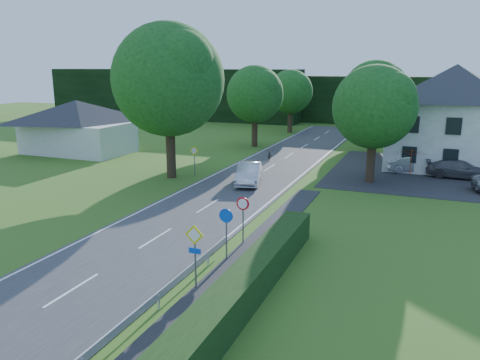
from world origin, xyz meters
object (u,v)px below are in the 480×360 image
at_px(parked_car_silver_a, 413,164).
at_px(streetlight, 370,119).
at_px(parasol, 411,162).
at_px(motorcycle, 270,154).
at_px(moving_car, 249,173).
at_px(parked_car_grey, 460,169).

bearing_deg(parked_car_silver_a, streetlight, 114.40).
bearing_deg(parasol, motorcycle, 172.90).
relative_size(moving_car, parked_car_silver_a, 1.10).
bearing_deg(parked_car_grey, moving_car, 121.16).
distance_m(motorcycle, parasol, 12.35).
relative_size(parked_car_silver_a, parasol, 1.83).
bearing_deg(parasol, parked_car_silver_a, 78.58).
xyz_separation_m(parked_car_grey, parasol, (-3.57, -0.18, 0.32)).
height_order(streetlight, motorcycle, streetlight).
distance_m(streetlight, parked_car_silver_a, 5.68).
relative_size(streetlight, motorcycle, 4.13).
distance_m(parked_car_silver_a, parasol, 0.98).
bearing_deg(parked_car_grey, parked_car_silver_a, 81.03).
height_order(parked_car_silver_a, parked_car_grey, parked_car_grey).
height_order(motorcycle, parked_car_silver_a, parked_car_silver_a).
bearing_deg(parked_car_silver_a, parasol, 153.43).
xyz_separation_m(streetlight, moving_car, (-7.76, -5.71, -3.66)).
height_order(parked_car_grey, parasol, parasol).
distance_m(streetlight, motorcycle, 10.49).
height_order(moving_car, parasol, parasol).
bearing_deg(parked_car_grey, parasol, 96.00).
xyz_separation_m(streetlight, parked_car_silver_a, (3.30, 2.72, -3.73)).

